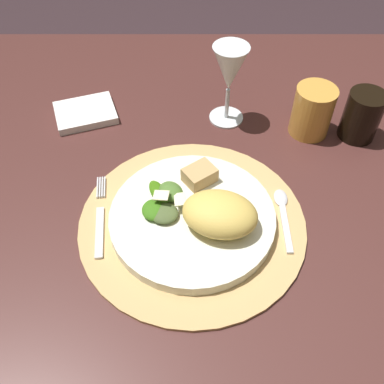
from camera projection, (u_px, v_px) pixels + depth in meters
ground_plane at (212, 343)px, 1.30m from camera, size 6.00×6.00×0.00m
dining_table at (222, 234)px, 0.88m from camera, size 1.29×0.99×0.71m
placemat at (192, 223)px, 0.70m from camera, size 0.36×0.36×0.01m
dinner_plate at (192, 218)px, 0.69m from camera, size 0.26×0.26×0.02m
pasta_serving at (220, 214)px, 0.65m from camera, size 0.13×0.11×0.05m
salad_greens at (163, 201)px, 0.68m from camera, size 0.07×0.10×0.03m
bread_piece at (199, 175)px, 0.72m from camera, size 0.06×0.06×0.03m
fork at (100, 219)px, 0.69m from camera, size 0.03×0.16×0.00m
spoon at (282, 210)px, 0.71m from camera, size 0.02×0.13×0.01m
napkin at (85, 113)px, 0.87m from camera, size 0.14×0.12×0.02m
wine_glass at (229, 72)px, 0.79m from camera, size 0.07×0.07×0.16m
amber_tumbler at (312, 111)px, 0.81m from camera, size 0.07×0.07×0.10m
dark_tumbler at (362, 116)px, 0.80m from camera, size 0.07×0.07×0.09m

